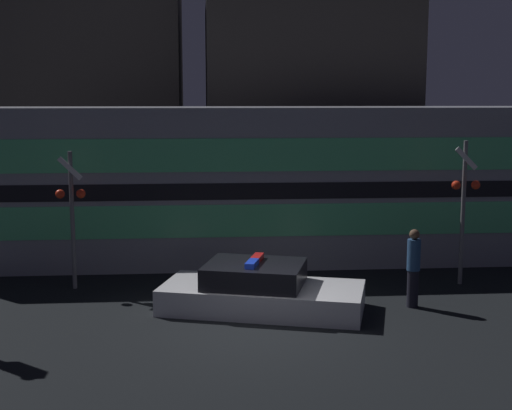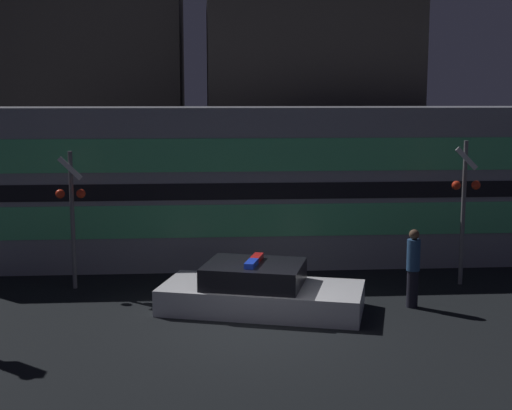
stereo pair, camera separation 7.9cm
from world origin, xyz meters
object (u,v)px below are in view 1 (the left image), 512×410
(pedestrian, at_px, (413,267))
(train, at_px, (251,184))
(police_car, at_px, (260,291))
(crossing_signal_near, at_px, (464,201))

(pedestrian, bearing_deg, train, 123.09)
(train, bearing_deg, police_car, -91.81)
(train, height_order, police_car, train)
(pedestrian, height_order, crossing_signal_near, crossing_signal_near)
(police_car, distance_m, pedestrian, 3.44)
(police_car, height_order, pedestrian, pedestrian)
(train, relative_size, police_car, 3.64)
(train, distance_m, crossing_signal_near, 5.95)
(police_car, relative_size, pedestrian, 2.68)
(police_car, relative_size, crossing_signal_near, 1.32)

